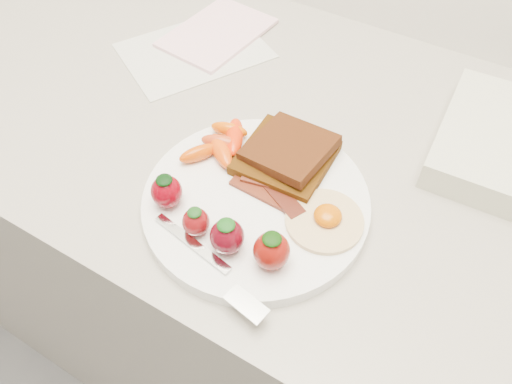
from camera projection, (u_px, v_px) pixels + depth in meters
The scene contains 11 objects.
counter at pixel (279, 290), 1.03m from camera, with size 2.00×0.60×0.90m, color gray.
plate at pixel (256, 202), 0.60m from camera, with size 0.27×0.27×0.02m, color white.
toast_lower at pixel (286, 157), 0.62m from camera, with size 0.11×0.11×0.01m, color black.
toast_upper at pixel (289, 148), 0.61m from camera, with size 0.09×0.09×0.01m, color black.
fried_egg at pixel (325, 219), 0.56m from camera, with size 0.10×0.10×0.02m.
bacon_strips at pixel (272, 189), 0.59m from camera, with size 0.10×0.06×0.01m.
baby_carrots at pixel (222, 143), 0.63m from camera, with size 0.07×0.11×0.02m.
strawberries at pixel (220, 226), 0.54m from camera, with size 0.18×0.05×0.05m.
fork at pixel (216, 269), 0.52m from camera, with size 0.17×0.06×0.00m.
paper_sheet at pixel (194, 51), 0.80m from camera, with size 0.16×0.22×0.00m, color silver.
notepad at pixel (217, 33), 0.82m from camera, with size 0.12×0.18×0.01m, color #FFC6D5.
Camera 1 is at (0.21, 1.25, 1.38)m, focal length 35.00 mm.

